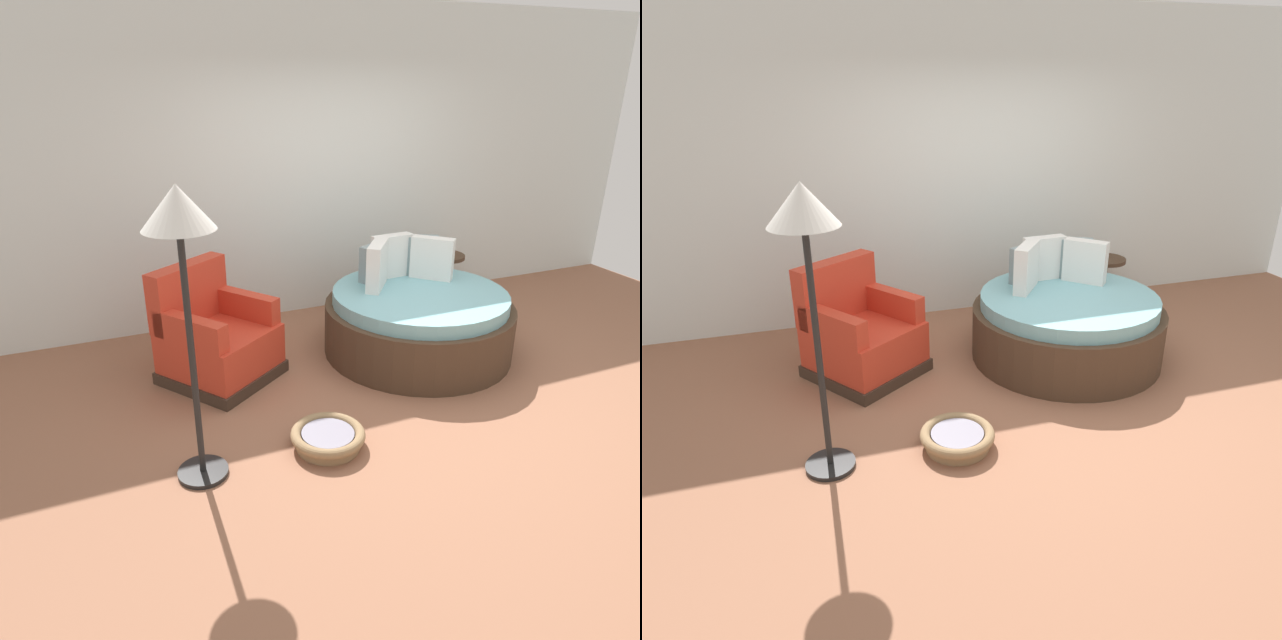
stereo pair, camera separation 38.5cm
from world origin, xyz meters
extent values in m
cube|color=#936047|center=(0.00, 0.00, -0.01)|extent=(8.00, 8.00, 0.02)
cube|color=silver|center=(0.00, 2.04, 1.51)|extent=(8.00, 0.12, 3.01)
cylinder|color=#473323|center=(0.39, 0.61, 0.23)|extent=(1.68, 1.68, 0.46)
cylinder|color=#7AB7C1|center=(0.39, 0.61, 0.52)|extent=(1.54, 1.54, 0.12)
cube|color=white|center=(0.68, 0.88, 0.78)|extent=(0.36, 0.36, 0.39)
cube|color=gray|center=(0.62, 1.04, 0.77)|extent=(0.39, 0.28, 0.37)
cube|color=white|center=(0.36, 1.08, 0.78)|extent=(0.40, 0.15, 0.40)
cube|color=gray|center=(0.17, 1.05, 0.75)|extent=(0.35, 0.26, 0.34)
cube|color=white|center=(0.09, 0.85, 0.79)|extent=(0.35, 0.39, 0.41)
cube|color=#38281E|center=(-1.37, 0.81, 0.05)|extent=(1.11, 1.11, 0.10)
cube|color=red|center=(-1.37, 0.81, 0.27)|extent=(1.06, 1.06, 0.34)
cube|color=red|center=(-1.55, 1.07, 0.69)|extent=(0.72, 0.56, 0.50)
cube|color=red|center=(-1.63, 0.63, 0.55)|extent=(0.49, 0.63, 0.22)
cube|color=red|center=(-1.11, 0.99, 0.55)|extent=(0.49, 0.63, 0.22)
cylinder|color=#8E704C|center=(-0.94, -0.43, 0.03)|extent=(0.44, 0.44, 0.06)
torus|color=#8E704C|center=(-0.94, -0.43, 0.10)|extent=(0.51, 0.51, 0.07)
cylinder|color=gray|center=(-0.94, -0.43, 0.08)|extent=(0.36, 0.36, 0.05)
cylinder|color=#473323|center=(1.37, 1.66, 0.24)|extent=(0.08, 0.08, 0.48)
cylinder|color=#473323|center=(1.37, 1.66, 0.50)|extent=(0.44, 0.44, 0.04)
cylinder|color=black|center=(-1.79, -0.39, 0.01)|extent=(0.32, 0.32, 0.03)
cylinder|color=black|center=(-1.79, -0.39, 0.81)|extent=(0.04, 0.04, 1.55)
cone|color=silver|center=(-1.79, -0.39, 1.70)|extent=(0.40, 0.40, 0.24)
camera|label=1|loc=(-2.25, -3.38, 2.31)|focal=31.86mm
camera|label=2|loc=(-1.88, -3.51, 2.31)|focal=31.86mm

